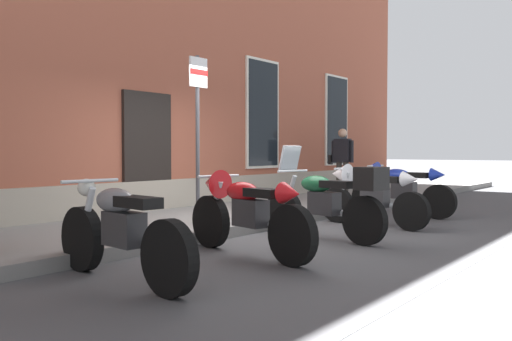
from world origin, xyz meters
The scene contains 10 objects.
ground_plane centered at (0.00, 0.00, 0.00)m, with size 140.00×140.00×0.00m, color #424244.
sidewalk centered at (0.00, 1.30, 0.08)m, with size 26.94×2.60×0.16m, color slate.
lane_stripe centered at (0.00, -3.20, 0.00)m, with size 26.94×0.12×0.01m, color silver.
motorcycle_grey_naked centered at (-3.35, -0.86, 0.48)m, with size 0.62×2.13×0.96m.
motorcycle_red_sport centered at (-1.59, -0.93, 0.55)m, with size 0.74×2.16×1.00m.
motorcycle_green_touring centered at (-0.01, -1.17, 0.55)m, with size 0.74×2.11×1.32m.
motorcycle_white_sport centered at (1.63, -1.00, 0.56)m, with size 0.63×2.03×1.02m.
motorcycle_blue_sport centered at (3.25, -0.82, 0.56)m, with size 0.62×2.09×1.03m.
pedestrian_dark_jacket centered at (5.42, 1.54, 1.07)m, with size 0.23×0.66×1.63m.
parking_sign centered at (-0.68, 0.67, 1.77)m, with size 0.36×0.07×2.50m.
Camera 1 is at (-6.60, -4.95, 1.24)m, focal length 38.12 mm.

